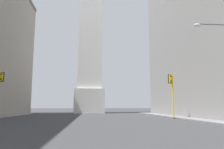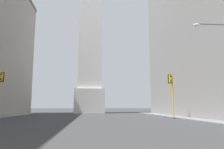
# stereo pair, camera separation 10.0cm
# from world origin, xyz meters

# --- Properties ---
(obelisk) EXTENTS (7.51, 7.51, 59.07)m
(obelisk) POSITION_xyz_m (0.00, 56.34, 28.10)
(obelisk) COLOR silver
(obelisk) RESTS_ON ground_plane
(traffic_light_mid_right) EXTENTS (0.80, 0.52, 6.38)m
(traffic_light_mid_right) POSITION_xyz_m (12.03, 29.87, 4.19)
(traffic_light_mid_right) COLOR yellow
(traffic_light_mid_right) RESTS_ON ground_plane
(traffic_light_mid_left) EXTENTS (0.77, 0.50, 6.47)m
(traffic_light_mid_left) POSITION_xyz_m (-12.14, 30.59, 4.24)
(traffic_light_mid_left) COLOR yellow
(traffic_light_mid_left) RESTS_ON ground_plane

